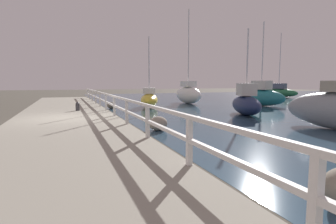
% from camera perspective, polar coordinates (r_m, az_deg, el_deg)
% --- Properties ---
extents(ground_plane, '(120.00, 120.00, 0.00)m').
position_cam_1_polar(ground_plane, '(12.62, -21.27, -2.27)').
color(ground_plane, '#4C473D').
extents(dock_walkway, '(4.52, 36.00, 0.24)m').
position_cam_1_polar(dock_walkway, '(12.60, -21.29, -1.74)').
color(dock_walkway, gray).
rests_on(dock_walkway, ground).
extents(railing, '(0.10, 32.50, 0.97)m').
position_cam_1_polar(railing, '(12.71, -11.64, 2.16)').
color(railing, white).
rests_on(railing, dock_walkway).
extents(boulder_upstream, '(0.63, 0.57, 0.47)m').
position_cam_1_polar(boulder_upstream, '(18.69, -12.16, 1.44)').
color(boulder_upstream, '#666056').
rests_on(boulder_upstream, ground).
extents(boulder_water_edge, '(0.72, 0.65, 0.54)m').
position_cam_1_polar(boulder_water_edge, '(9.94, -2.21, -2.49)').
color(boulder_water_edge, gray).
rests_on(boulder_water_edge, ground).
extents(mooring_bollard, '(0.22, 0.22, 0.48)m').
position_cam_1_polar(mooring_bollard, '(15.61, -19.10, 1.16)').
color(mooring_bollard, '#333338').
rests_on(mooring_bollard, dock_walkway).
extents(sailboat_white, '(1.25, 4.26, 8.00)m').
position_cam_1_polar(sailboat_white, '(23.01, 4.39, 3.96)').
color(sailboat_white, white).
rests_on(sailboat_white, water_surface).
extents(sailboat_green, '(1.93, 5.39, 7.98)m').
position_cam_1_polar(sailboat_green, '(36.25, 22.93, 4.11)').
color(sailboat_green, '#236B42').
rests_on(sailboat_green, water_surface).
extents(sailboat_teal, '(1.86, 4.41, 6.42)m').
position_cam_1_polar(sailboat_teal, '(21.79, 19.60, 3.30)').
color(sailboat_teal, '#1E707A').
rests_on(sailboat_teal, water_surface).
extents(sailboat_navy, '(2.43, 3.90, 4.75)m').
position_cam_1_polar(sailboat_navy, '(15.37, 16.59, 1.90)').
color(sailboat_navy, '#192347').
rests_on(sailboat_navy, water_surface).
extents(sailboat_yellow, '(2.17, 3.40, 5.12)m').
position_cam_1_polar(sailboat_yellow, '(19.45, -4.12, 2.78)').
color(sailboat_yellow, gold).
rests_on(sailboat_yellow, water_surface).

